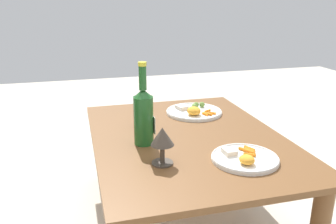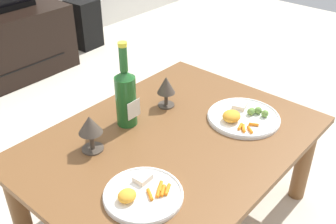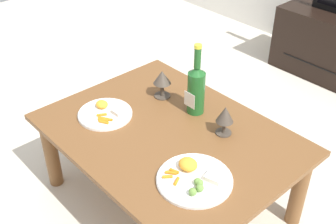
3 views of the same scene
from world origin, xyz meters
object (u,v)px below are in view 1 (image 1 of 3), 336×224
object	(u,v)px
dining_table	(187,149)
dinner_plate_left	(245,158)
goblet_right	(141,108)
goblet_left	(162,139)
wine_bottle	(143,114)
dinner_plate_right	(194,111)

from	to	relation	value
dining_table	dinner_plate_left	xyz separation A→B (m)	(-0.30, -0.13, 0.08)
dining_table	goblet_right	world-z (taller)	goblet_right
goblet_left	goblet_right	world-z (taller)	goblet_left
goblet_left	dinner_plate_left	size ratio (longest dim) A/B	0.56
wine_bottle	dinner_plate_left	xyz separation A→B (m)	(-0.26, -0.33, -0.12)
goblet_left	dinner_plate_left	world-z (taller)	goblet_left
dining_table	goblet_left	xyz separation A→B (m)	(-0.24, 0.17, 0.17)
dinner_plate_left	dining_table	bearing A→B (deg)	23.91
dining_table	dinner_plate_left	size ratio (longest dim) A/B	4.36
goblet_left	dinner_plate_left	distance (m)	0.32
goblet_right	dinner_plate_left	distance (m)	0.56
wine_bottle	goblet_right	bearing A→B (deg)	-7.95
dinner_plate_left	dinner_plate_right	xyz separation A→B (m)	(0.59, -0.00, 0.00)
goblet_left	dinner_plate_right	bearing A→B (deg)	-29.95
dining_table	dinner_plate_right	world-z (taller)	dinner_plate_right
goblet_left	dinner_plate_right	distance (m)	0.62
dinner_plate_left	dinner_plate_right	world-z (taller)	dinner_plate_right
wine_bottle	dinner_plate_right	xyz separation A→B (m)	(0.33, -0.33, -0.12)
wine_bottle	goblet_left	world-z (taller)	wine_bottle
dining_table	dinner_plate_right	bearing A→B (deg)	-24.33
goblet_left	dining_table	bearing A→B (deg)	-36.00
dinner_plate_right	dinner_plate_left	bearing A→B (deg)	179.96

